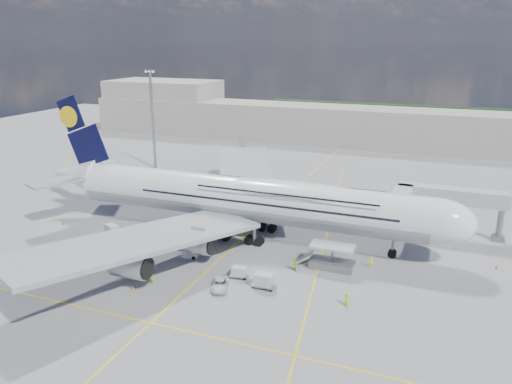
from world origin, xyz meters
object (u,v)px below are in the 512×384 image
(dolly_row_b, at_px, (112,230))
(crew_van, at_px, (347,299))
(cargo_loader, at_px, (331,260))
(dolly_back, at_px, (144,229))
(dolly_nose_near, at_px, (264,280))
(cone_wing_left_inner, at_px, (246,204))
(dolly_row_c, at_px, (139,275))
(light_mast, at_px, (153,119))
(catering_truck_inner, at_px, (241,199))
(cone_wing_right_outer, at_px, (133,288))
(baggage_tug, at_px, (190,254))
(cone_nose, at_px, (497,267))
(catering_truck_outer, at_px, (248,165))
(crew_wing, at_px, (163,240))
(cone_wing_right_inner, at_px, (113,257))
(crew_tug, at_px, (152,279))
(crew_loader, at_px, (295,264))
(crew_nose, at_px, (371,262))
(cone_tail, at_px, (63,223))
(service_van, at_px, (220,284))
(dolly_nose_far, at_px, (239,272))
(cone_wing_left_outer, at_px, (203,185))
(dolly_row_a, at_px, (53,265))
(airliner, at_px, (246,198))
(jet_bridge, at_px, (432,199))

(dolly_row_b, relative_size, crew_van, 1.93)
(cargo_loader, xyz_separation_m, dolly_back, (-34.62, 2.71, -0.89))
(dolly_back, xyz_separation_m, dolly_nose_near, (27.48, -12.29, 0.76))
(cone_wing_left_inner, bearing_deg, dolly_back, -120.77)
(dolly_row_c, bearing_deg, light_mast, 99.14)
(catering_truck_inner, height_order, cone_wing_left_inner, catering_truck_inner)
(dolly_nose_near, distance_m, cone_wing_right_outer, 18.01)
(baggage_tug, xyz_separation_m, cone_nose, (44.63, 13.06, -0.37))
(catering_truck_inner, xyz_separation_m, crew_van, (27.42, -30.37, -1.22))
(baggage_tug, height_order, catering_truck_outer, catering_truck_outer)
(crew_wing, xyz_separation_m, cone_wing_right_inner, (-4.58, -7.45, -0.63))
(dolly_back, xyz_separation_m, cone_wing_right_inner, (2.11, -11.70, -0.11))
(cone_wing_right_inner, bearing_deg, crew_tug, -26.50)
(light_mast, xyz_separation_m, cone_wing_left_inner, (33.97, -19.63, -12.96))
(crew_loader, bearing_deg, catering_truck_inner, -174.83)
(crew_nose, bearing_deg, cone_tail, 168.11)
(service_van, bearing_deg, dolly_nose_far, 55.53)
(crew_tug, xyz_separation_m, cone_wing_left_outer, (-15.61, 46.21, -0.54))
(dolly_row_a, xyz_separation_m, cone_wing_right_outer, (15.39, -1.74, -0.03))
(airliner, relative_size, cone_wing_right_outer, 129.35)
(jet_bridge, relative_size, crew_nose, 10.36)
(catering_truck_inner, bearing_deg, cone_wing_right_outer, -94.93)
(crew_loader, distance_m, cone_wing_left_outer, 48.05)
(service_van, distance_m, crew_nose, 23.07)
(dolly_back, distance_m, service_van, 26.41)
(cargo_loader, xyz_separation_m, catering_truck_inner, (-22.94, 20.11, 0.91))
(jet_bridge, relative_size, cone_wing_right_inner, 36.20)
(cone_nose, bearing_deg, cargo_loader, -159.69)
(airliner, distance_m, light_mast, 53.72)
(dolly_row_c, height_order, baggage_tug, baggage_tug)
(airliner, height_order, dolly_row_a, airliner)
(crew_loader, relative_size, crew_tug, 1.24)
(airliner, xyz_separation_m, catering_truck_outer, (-16.17, 40.45, -5.13))
(crew_van, bearing_deg, dolly_nose_far, 57.40)
(dolly_nose_far, xyz_separation_m, crew_wing, (-16.41, 6.45, -0.04))
(baggage_tug, distance_m, catering_truck_inner, 24.66)
(jet_bridge, height_order, service_van, jet_bridge)
(crew_loader, relative_size, cone_wing_left_outer, 3.61)
(dolly_row_c, bearing_deg, dolly_row_a, 166.53)
(cone_wing_right_outer, height_order, cone_tail, cone_wing_right_outer)
(jet_bridge, xyz_separation_m, dolly_back, (-47.60, -15.33, -6.49))
(cone_wing_left_inner, bearing_deg, crew_nose, -35.66)
(dolly_nose_far, xyz_separation_m, cone_wing_right_inner, (-20.99, -0.99, -0.66))
(dolly_row_c, height_order, crew_loader, crew_loader)
(cone_tail, bearing_deg, jet_bridge, 16.00)
(cone_nose, height_order, cone_tail, cone_nose)
(dolly_row_c, relative_size, catering_truck_inner, 0.41)
(dolly_nose_far, xyz_separation_m, baggage_tug, (-9.86, 3.53, -0.24))
(dolly_row_c, bearing_deg, crew_wing, 83.63)
(cargo_loader, xyz_separation_m, service_van, (-12.69, -12.00, -0.63))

